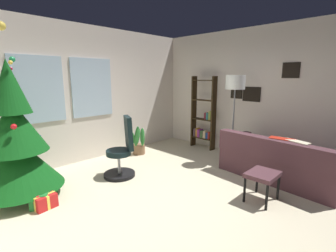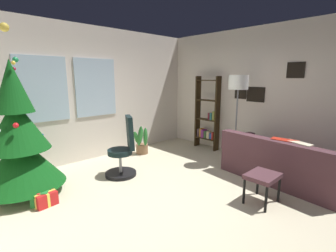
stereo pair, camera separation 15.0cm
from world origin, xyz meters
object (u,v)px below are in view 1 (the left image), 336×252
Objects in this scene: holiday_tree at (16,144)px; office_chair at (122,154)px; bookshelf at (204,117)px; footstool at (263,177)px; floor_lamp at (235,88)px; gift_box_green at (41,198)px; gift_box_red at (45,202)px; potted_plant at (138,143)px; couch at (288,163)px.

holiday_tree is 2.27× the size of office_chair.
holiday_tree is 4.01m from bookshelf.
footstool is 0.26× the size of floor_lamp.
footstool is 1.20× the size of gift_box_green.
bookshelf is (2.47, 0.01, 0.36)m from office_chair.
holiday_tree reaches higher than gift_box_red.
bookshelf is at bearing 53.95° from footstool.
holiday_tree reaches higher than footstool.
potted_plant is at bearing 38.05° from office_chair.
floor_lamp is at bearing -112.67° from bookshelf.
gift_box_green is 1.44m from office_chair.
gift_box_red is (-2.26, 2.03, -0.27)m from footstool.
potted_plant is at bearing 119.21° from floor_lamp.
bookshelf is at bearing 76.43° from couch.
holiday_tree is at bearing 132.42° from footstool.
couch reaches higher than footstool.
office_chair is at bearing 131.33° from couch.
footstool is 2.76m from bookshelf.
gift_box_green reaches higher than gift_box_red.
potted_plant is (2.52, 0.37, -0.57)m from holiday_tree.
bookshelf reaches higher than gift_box_green.
floor_lamp is 2.46m from potted_plant.
couch is at bearing -48.67° from office_chair.
gift_box_red is at bearing -177.47° from bookshelf.
holiday_tree is 3.79× the size of potted_plant.
gift_box_red is at bearing -173.64° from office_chair.
gift_box_green is at bearing 136.33° from footstool.
couch is at bearing -37.14° from holiday_tree.
office_chair is at bearing 0.98° from gift_box_green.
couch is at bearing -72.65° from potted_plant.
office_chair is (-0.86, 2.19, 0.05)m from footstool.
bookshelf is at bearing -27.68° from potted_plant.
bookshelf is at bearing 67.33° from floor_lamp.
floor_lamp reaches higher than couch.
footstool is 3.56m from holiday_tree.
holiday_tree reaches higher than gift_box_green.
holiday_tree is 0.94m from gift_box_red.
gift_box_red is at bearing 137.98° from footstool.
couch is 1.18× the size of bookshelf.
gift_box_red is at bearing -84.99° from gift_box_green.
floor_lamp is (1.16, 1.14, 1.18)m from footstool.
office_chair is 0.60× the size of floor_lamp.
gift_box_red is (0.12, -0.57, -0.73)m from holiday_tree.
gift_box_green is (-2.27, 2.17, -0.27)m from footstool.
gift_box_green is at bearing -179.02° from office_chair.
footstool is at bearing -47.58° from holiday_tree.
floor_lamp reaches higher than office_chair.
gift_box_red is 0.27× the size of office_chair.
gift_box_green is at bearing -179.42° from bookshelf.
footstool is 2.01m from floor_lamp.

